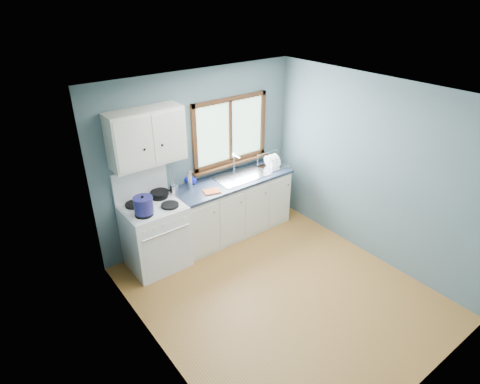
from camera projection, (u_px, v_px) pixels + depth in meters
floor at (280, 293)px, 5.10m from camera, size 3.20×3.60×0.02m
ceiling at (292, 96)px, 3.92m from camera, size 3.20×3.60×0.02m
wall_back at (199, 157)px, 5.78m from camera, size 3.20×0.02×2.50m
wall_front at (438, 296)px, 3.23m from camera, size 3.20×0.02×2.50m
wall_left at (155, 261)px, 3.65m from camera, size 0.02×3.60×2.50m
wall_right at (373, 171)px, 5.37m from camera, size 0.02×3.60×2.50m
gas_range at (155, 234)px, 5.39m from camera, size 0.76×0.69×1.36m
base_cabinets at (232, 209)px, 6.14m from camera, size 1.85×0.60×0.88m
countertop at (232, 180)px, 5.91m from camera, size 1.89×0.64×0.04m
sink at (242, 180)px, 6.03m from camera, size 0.84×0.46×0.44m
window at (230, 136)px, 5.94m from camera, size 1.36×0.10×1.03m
upper_cabinets at (146, 137)px, 4.94m from camera, size 0.95×0.35×0.70m
skillet at (160, 193)px, 5.38m from camera, size 0.37×0.26×0.05m
stockpot at (143, 205)px, 4.92m from camera, size 0.25×0.25×0.24m
utensil_crock at (174, 189)px, 5.46m from camera, size 0.16×0.16×0.38m
thermos at (190, 180)px, 5.56m from camera, size 0.08×0.08×0.28m
soap_bottle at (195, 176)px, 5.68m from camera, size 0.14×0.14×0.27m
dish_towel at (212, 191)px, 5.54m from camera, size 0.26×0.22×0.02m
dish_rack at (273, 164)px, 6.26m from camera, size 0.42×0.32×0.21m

